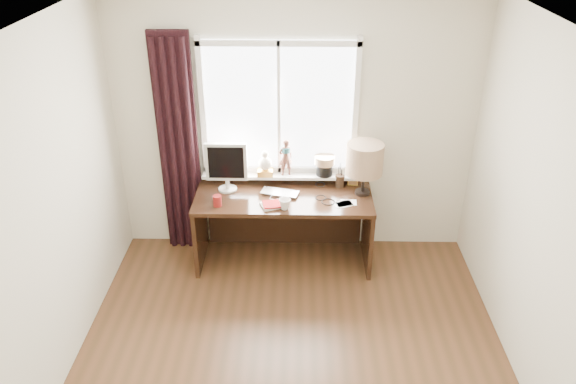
{
  "coord_description": "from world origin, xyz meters",
  "views": [
    {
      "loc": [
        0.04,
        -3.07,
        3.35
      ],
      "look_at": [
        -0.05,
        1.25,
        1.0
      ],
      "focal_mm": 35.0,
      "sensor_mm": 36.0,
      "label": 1
    }
  ],
  "objects_px": {
    "red_cup": "(217,201)",
    "desk": "(284,213)",
    "monitor": "(226,164)",
    "table_lamp": "(365,159)",
    "laptop": "(280,193)",
    "mug": "(285,204)"
  },
  "relations": [
    {
      "from": "red_cup",
      "to": "table_lamp",
      "type": "bearing_deg",
      "value": 10.86
    },
    {
      "from": "red_cup",
      "to": "table_lamp",
      "type": "height_order",
      "value": "table_lamp"
    },
    {
      "from": "laptop",
      "to": "mug",
      "type": "bearing_deg",
      "value": -64.93
    },
    {
      "from": "laptop",
      "to": "table_lamp",
      "type": "relative_size",
      "value": 0.69
    },
    {
      "from": "monitor",
      "to": "desk",
      "type": "bearing_deg",
      "value": -2.1
    },
    {
      "from": "monitor",
      "to": "table_lamp",
      "type": "distance_m",
      "value": 1.31
    },
    {
      "from": "mug",
      "to": "red_cup",
      "type": "height_order",
      "value": "mug"
    },
    {
      "from": "mug",
      "to": "table_lamp",
      "type": "distance_m",
      "value": 0.86
    },
    {
      "from": "desk",
      "to": "monitor",
      "type": "height_order",
      "value": "monitor"
    },
    {
      "from": "mug",
      "to": "laptop",
      "type": "bearing_deg",
      "value": 100.25
    },
    {
      "from": "laptop",
      "to": "desk",
      "type": "xyz_separation_m",
      "value": [
        0.03,
        0.06,
        -0.26
      ]
    },
    {
      "from": "red_cup",
      "to": "desk",
      "type": "xyz_separation_m",
      "value": [
        0.61,
        0.3,
        -0.3
      ]
    },
    {
      "from": "red_cup",
      "to": "monitor",
      "type": "xyz_separation_m",
      "value": [
        0.06,
        0.32,
        0.23
      ]
    },
    {
      "from": "desk",
      "to": "table_lamp",
      "type": "xyz_separation_m",
      "value": [
        0.76,
        -0.03,
        0.61
      ]
    },
    {
      "from": "laptop",
      "to": "table_lamp",
      "type": "bearing_deg",
      "value": 16.86
    },
    {
      "from": "red_cup",
      "to": "table_lamp",
      "type": "distance_m",
      "value": 1.42
    },
    {
      "from": "red_cup",
      "to": "desk",
      "type": "distance_m",
      "value": 0.74
    },
    {
      "from": "laptop",
      "to": "red_cup",
      "type": "height_order",
      "value": "red_cup"
    },
    {
      "from": "monitor",
      "to": "laptop",
      "type": "bearing_deg",
      "value": -9.11
    },
    {
      "from": "red_cup",
      "to": "table_lamp",
      "type": "xyz_separation_m",
      "value": [
        1.36,
        0.26,
        0.31
      ]
    },
    {
      "from": "laptop",
      "to": "desk",
      "type": "relative_size",
      "value": 0.21
    },
    {
      "from": "desk",
      "to": "laptop",
      "type": "bearing_deg",
      "value": -117.99
    }
  ]
}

